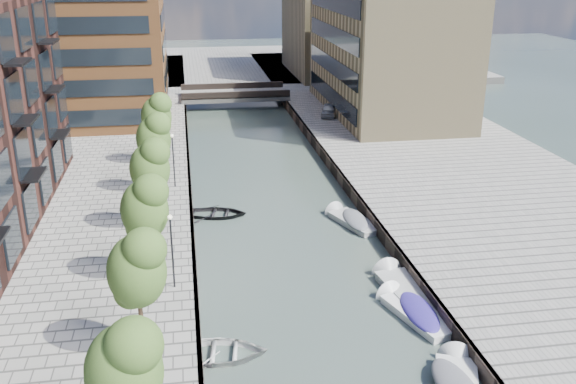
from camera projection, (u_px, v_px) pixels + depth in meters
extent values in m
plane|color=#38473F|center=(269.00, 193.00, 50.26)|extent=(300.00, 300.00, 0.00)
cube|color=gray|center=(462.00, 177.00, 52.51)|extent=(20.00, 140.00, 1.00)
cube|color=#332823|center=(190.00, 192.00, 49.16)|extent=(0.25, 140.00, 1.00)
cube|color=#332823|center=(345.00, 183.00, 51.01)|extent=(0.25, 140.00, 1.00)
cube|color=gray|center=(220.00, 66.00, 105.65)|extent=(80.00, 40.00, 1.00)
cube|color=#9E8B61|center=(386.00, 48.00, 70.29)|extent=(12.00, 25.00, 14.00)
cube|color=#9E8B61|center=(333.00, 18.00, 94.02)|extent=(12.00, 20.00, 16.00)
cube|color=gray|center=(234.00, 95.00, 79.45)|extent=(13.00, 6.00, 0.60)
cube|color=#332823|center=(236.00, 95.00, 76.65)|extent=(13.00, 0.40, 0.80)
cube|color=#332823|center=(232.00, 86.00, 81.83)|extent=(13.00, 0.40, 0.80)
ellipsoid|color=#32521E|center=(124.00, 365.00, 20.28)|extent=(2.50, 2.50, 3.25)
cylinder|color=#382619|center=(142.00, 323.00, 27.70)|extent=(0.20, 0.20, 3.20)
ellipsoid|color=#32521E|center=(136.00, 266.00, 26.76)|extent=(2.50, 2.50, 3.25)
cylinder|color=#382619|center=(148.00, 253.00, 34.18)|extent=(0.20, 0.20, 3.20)
ellipsoid|color=#32521E|center=(144.00, 206.00, 33.24)|extent=(2.50, 2.50, 3.25)
cylinder|color=#382619|center=(153.00, 206.00, 40.67)|extent=(0.20, 0.20, 3.20)
ellipsoid|color=#32521E|center=(150.00, 165.00, 39.72)|extent=(2.50, 2.50, 3.25)
cylinder|color=#382619|center=(156.00, 172.00, 47.15)|extent=(0.20, 0.20, 3.20)
ellipsoid|color=#32521E|center=(153.00, 136.00, 46.21)|extent=(2.50, 2.50, 3.25)
cylinder|color=#382619|center=(158.00, 146.00, 53.63)|extent=(0.20, 0.20, 3.20)
ellipsoid|color=#32521E|center=(156.00, 114.00, 52.69)|extent=(2.50, 2.50, 3.25)
cylinder|color=black|center=(172.00, 253.00, 33.32)|extent=(0.10, 0.10, 4.00)
sphere|color=#FFF2CC|center=(170.00, 217.00, 32.62)|extent=(0.24, 0.24, 0.24)
cylinder|color=black|center=(174.00, 161.00, 48.13)|extent=(0.10, 0.10, 4.00)
sphere|color=#FFF2CC|center=(172.00, 136.00, 47.44)|extent=(0.24, 0.24, 0.24)
imported|color=silver|center=(219.00, 357.00, 29.76)|extent=(4.91, 3.77, 0.94)
imported|color=black|center=(217.00, 216.00, 45.90)|extent=(4.80, 3.86, 0.88)
cone|color=silver|center=(456.00, 363.00, 29.14)|extent=(1.93, 1.49, 1.72)
cube|color=#B3B4B2|center=(410.00, 297.00, 34.85)|extent=(2.55, 5.28, 0.72)
cube|color=#B3B4B2|center=(411.00, 291.00, 34.72)|extent=(2.65, 5.40, 0.11)
cone|color=#B3B4B2|center=(390.00, 276.00, 37.10)|extent=(1.99, 1.24, 1.87)
cube|color=white|center=(419.00, 318.00, 32.84)|extent=(2.92, 4.78, 0.63)
cube|color=white|center=(419.00, 312.00, 32.72)|extent=(3.03, 4.89, 0.10)
cone|color=white|center=(393.00, 298.00, 34.71)|extent=(1.84, 1.33, 1.66)
ellipsoid|color=navy|center=(419.00, 312.00, 32.71)|extent=(2.71, 4.38, 0.55)
cube|color=#AEAFAD|center=(355.00, 224.00, 44.33)|extent=(3.06, 4.64, 0.62)
cube|color=#AEAFAD|center=(355.00, 220.00, 44.22)|extent=(3.16, 4.76, 0.09)
cone|color=#AEAFAD|center=(337.00, 214.00, 46.08)|extent=(1.81, 1.37, 1.61)
ellipsoid|color=slate|center=(355.00, 219.00, 44.20)|extent=(2.83, 4.25, 0.53)
imported|color=#989B9C|center=(329.00, 110.00, 70.20)|extent=(2.51, 4.17, 1.33)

